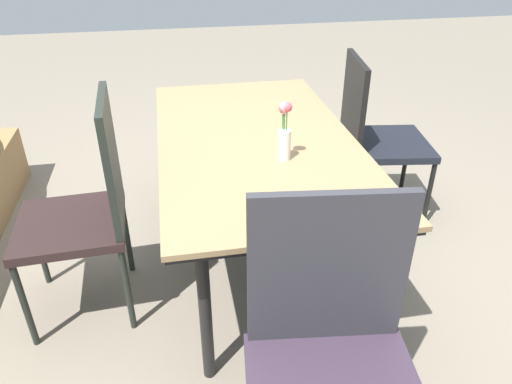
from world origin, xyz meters
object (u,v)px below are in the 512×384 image
at_px(chair_end_left, 333,353).
at_px(chair_far_side, 88,202).
at_px(dining_table, 256,148).
at_px(chair_near_right, 374,131).
at_px(flower_vase, 285,131).

bearing_deg(chair_end_left, chair_far_side, -44.12).
bearing_deg(chair_far_side, dining_table, -80.02).
distance_m(dining_table, chair_end_left, 1.14).
bearing_deg(chair_near_right, dining_table, -54.99).
bearing_deg(dining_table, chair_end_left, -179.43).
xyz_separation_m(chair_end_left, flower_vase, (0.89, -0.06, 0.30)).
xyz_separation_m(chair_end_left, chair_near_right, (1.51, -0.75, -0.02)).
relative_size(chair_end_left, chair_far_side, 0.98).
height_order(chair_far_side, flower_vase, chair_far_side).
xyz_separation_m(chair_far_side, chair_near_right, (0.56, -1.53, -0.03)).
distance_m(chair_far_side, chair_near_right, 1.63).
bearing_deg(flower_vase, dining_table, 17.52).
distance_m(chair_end_left, chair_far_side, 1.23).
bearing_deg(flower_vase, chair_end_left, 175.89).
bearing_deg(flower_vase, chair_far_side, 85.63).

